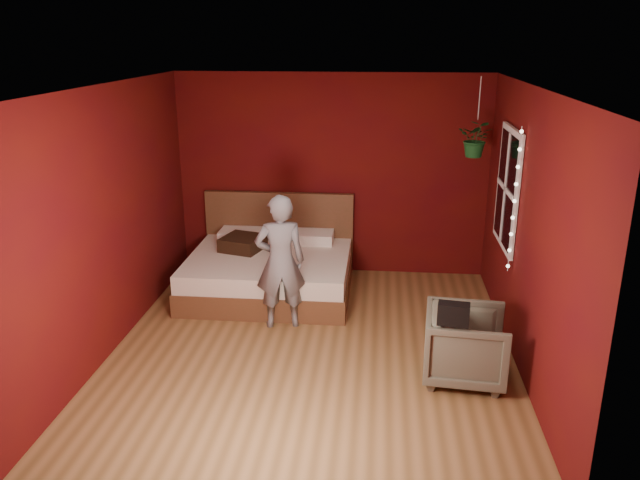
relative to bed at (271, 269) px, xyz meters
The scene contains 10 objects.
floor 1.64m from the bed, 64.93° to the right, with size 4.50×4.50×0.00m, color olive.
room_walls 2.13m from the bed, 64.93° to the right, with size 4.04×4.54×2.62m.
window 2.97m from the bed, 11.93° to the right, with size 0.05×0.97×1.27m.
fairy_lights 3.09m from the bed, 22.46° to the right, with size 0.04×0.04×1.45m.
bed is the anchor object (origin of this frame).
person 1.10m from the bed, 73.48° to the right, with size 0.54×0.35×1.48m, color slate.
armchair 2.86m from the bed, 41.45° to the right, with size 0.72×0.74×0.67m, color #62624E.
handbag 2.97m from the bed, 47.51° to the right, with size 0.27×0.13×0.19m, color black.
throw_pillow 0.47m from the bed, 164.52° to the left, with size 0.47×0.47×0.17m, color #321E10.
hanging_plant 2.90m from the bed, ahead, with size 0.48×0.45×0.90m.
Camera 1 is at (0.64, -5.64, 3.05)m, focal length 35.00 mm.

